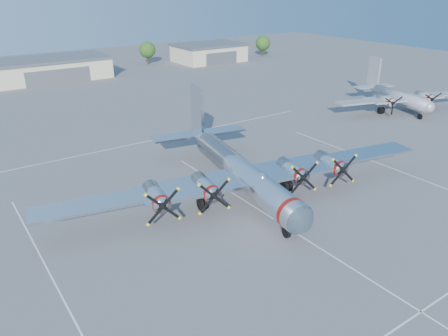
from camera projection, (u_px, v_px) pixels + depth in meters
ground at (246, 201)px, 49.82m from camera, size 260.00×260.00×0.00m
parking_lines at (255, 207)px, 48.50m from camera, size 60.00×50.08×0.01m
hangar_center at (50, 69)px, 110.68m from camera, size 28.60×14.60×5.40m
hangar_east at (209, 52)px, 135.78m from camera, size 20.60×14.60×5.40m
tree_east at (147, 50)px, 130.33m from camera, size 4.80×4.80×6.64m
tree_far_east at (263, 43)px, 144.16m from camera, size 4.80×4.80×6.64m
main_bomber_b29 at (239, 193)px, 51.88m from camera, size 50.68×39.14×10.11m
twin_engine_east at (396, 110)px, 85.05m from camera, size 32.75×27.29×8.96m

